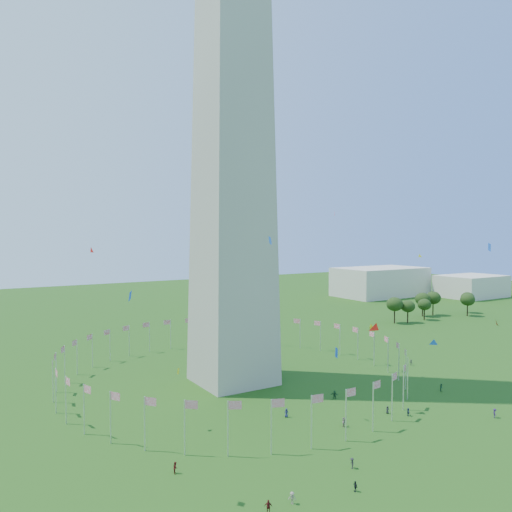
# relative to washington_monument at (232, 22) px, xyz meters

# --- Properties ---
(ground) EXTENTS (600.00, 600.00, 0.00)m
(ground) POSITION_rel_washington_monument_xyz_m (0.00, -50.00, -84.50)
(ground) COLOR #19420F
(ground) RESTS_ON ground
(washington_monument) EXTENTS (16.80, 16.80, 169.00)m
(washington_monument) POSITION_rel_washington_monument_xyz_m (0.00, 0.00, 0.00)
(washington_monument) COLOR #AEAA9B
(washington_monument) RESTS_ON ground
(flag_ring) EXTENTS (80.24, 80.24, 9.00)m
(flag_ring) POSITION_rel_washington_monument_xyz_m (-0.00, 0.00, -80.00)
(flag_ring) COLOR silver
(flag_ring) RESTS_ON ground
(gov_building_east_a) EXTENTS (50.00, 30.00, 16.00)m
(gov_building_east_a) POSITION_rel_washington_monument_xyz_m (150.00, 100.00, -76.50)
(gov_building_east_a) COLOR beige
(gov_building_east_a) RESTS_ON ground
(gov_building_east_b) EXTENTS (35.00, 25.00, 12.00)m
(gov_building_east_b) POSITION_rel_washington_monument_xyz_m (190.00, 70.00, -78.50)
(gov_building_east_b) COLOR beige
(gov_building_east_b) RESTS_ON ground
(crowd) EXTENTS (89.92, 64.70, 1.97)m
(crowd) POSITION_rel_washington_monument_xyz_m (5.87, -42.72, -83.64)
(crowd) COLOR #74695C
(crowd) RESTS_ON ground
(kites_aloft) EXTENTS (109.19, 87.91, 36.98)m
(kites_aloft) POSITION_rel_washington_monument_xyz_m (14.14, -28.09, -65.48)
(kites_aloft) COLOR blue
(kites_aloft) RESTS_ON ground
(tree_line_east) EXTENTS (53.32, 15.68, 10.16)m
(tree_line_east) POSITION_rel_washington_monument_xyz_m (114.17, 35.51, -79.72)
(tree_line_east) COLOR #264316
(tree_line_east) RESTS_ON ground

